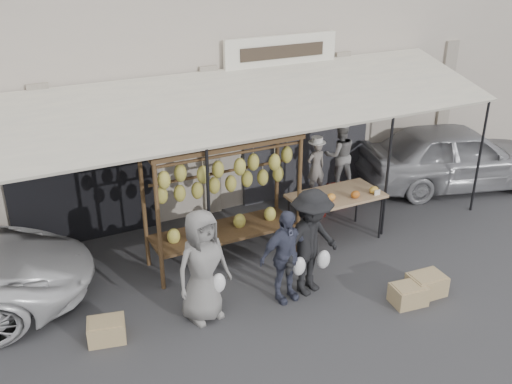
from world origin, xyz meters
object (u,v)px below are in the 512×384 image
produce_table (337,197)px  vendor_right (340,155)px  crate_far (107,330)px  sedan (456,156)px  customer_mid (285,256)px  customer_right (311,243)px  banana_rack (223,178)px  customer_left (202,266)px  crate_near_a (408,294)px  vendor_left (316,167)px  crate_near_b (426,285)px

produce_table → vendor_right: bearing=54.5°
crate_far → sedan: 8.47m
customer_mid → customer_right: customer_right is taller
banana_rack → sedan: 5.98m
vendor_right → customer_left: bearing=46.0°
crate_near_a → sedan: (3.89, 3.07, 0.57)m
vendor_right → crate_far: vendor_right is taller
customer_right → vendor_right: bearing=31.5°
produce_table → customer_mid: 2.16m
vendor_left → customer_mid: (-1.94, -2.25, -0.29)m
customer_left → crate_near_b: bearing=-28.8°
crate_far → customer_mid: bearing=-5.2°
produce_table → crate_far: produce_table is taller
vendor_right → crate_far: bearing=37.8°
customer_left → customer_mid: 1.30m
banana_rack → crate_near_a: size_ratio=5.05×
customer_left → customer_right: size_ratio=0.99×
customer_mid → crate_far: (-2.72, 0.25, -0.61)m
banana_rack → vendor_left: (2.30, 0.78, -0.52)m
customer_left → crate_near_b: size_ratio=3.16×
crate_near_a → crate_far: size_ratio=1.00×
produce_table → crate_near_b: 2.27m
crate_near_b → sedan: size_ratio=0.13×
produce_table → crate_far: size_ratio=3.32×
sedan → produce_table: bearing=119.7°
customer_mid → customer_right: size_ratio=0.86×
customer_left → crate_near_b: 3.58m
vendor_left → customer_right: size_ratio=0.62×
banana_rack → customer_mid: 1.71m
vendor_left → customer_mid: 2.99m
customer_left → vendor_right: bearing=18.6°
vendor_left → vendor_right: bearing=-167.3°
produce_table → customer_left: 3.25m
vendor_left → sedan: bearing=176.8°
banana_rack → produce_table: size_ratio=1.53×
customer_left → crate_far: (-1.43, 0.12, -0.72)m
produce_table → sedan: sedan is taller
produce_table → vendor_right: 1.47m
banana_rack → customer_mid: banana_rack is taller
vendor_left → customer_right: 2.70m
crate_near_a → crate_near_b: 0.43m
vendor_right → crate_near_b: vendor_right is taller
banana_rack → produce_table: 2.25m
produce_table → sedan: 3.86m
customer_right → crate_far: customer_right is taller
banana_rack → customer_mid: bearing=-76.2°
crate_far → customer_right: bearing=-4.5°
customer_mid → sedan: bearing=16.1°
customer_right → customer_left: bearing=159.0°
crate_near_b → crate_near_a: bearing=-170.6°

